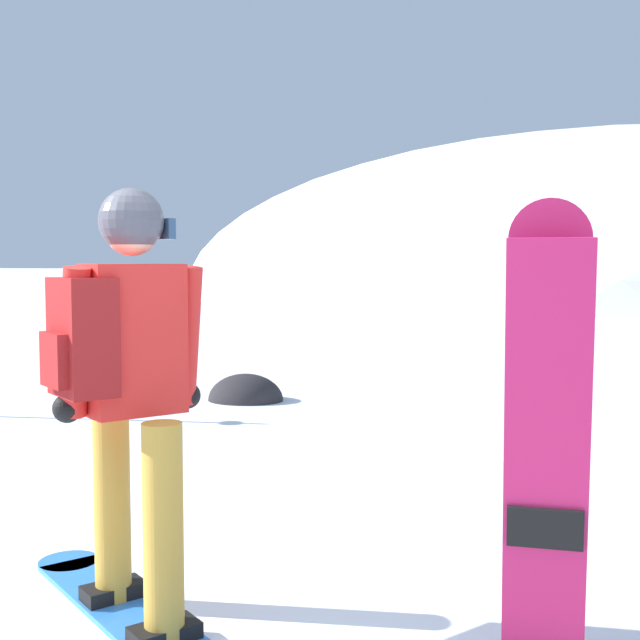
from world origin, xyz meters
TOP-DOWN VIEW (x-y plane):
  - ridge_peak_main at (5.04, 36.89)m, footprint 38.45×34.61m
  - snowboarder_main at (0.02, 0.66)m, footprint 1.49×1.26m
  - spare_snowboard at (1.58, 0.64)m, footprint 0.28×0.22m
  - rock_dark at (-1.31, 5.76)m, footprint 0.79×0.67m

SIDE VIEW (x-z plane):
  - ridge_peak_main at x=5.04m, z-range -7.00..7.00m
  - rock_dark at x=-1.31m, z-range -0.28..0.28m
  - spare_snowboard at x=1.58m, z-range 0.01..1.66m
  - snowboarder_main at x=0.02m, z-range 0.06..1.78m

